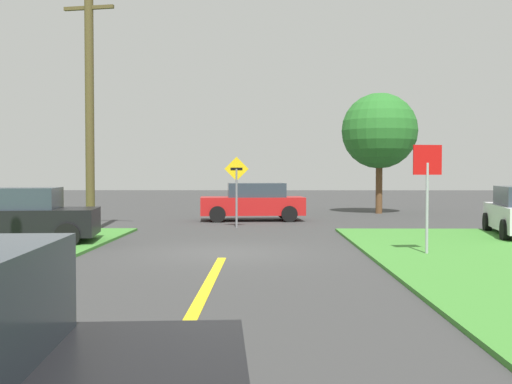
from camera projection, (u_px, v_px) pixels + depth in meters
The scene contains 8 objects.
ground_plane at pixel (225, 253), 15.28m from camera, with size 120.00×120.00×0.00m, color #393939.
lane_stripe_center at pixel (181, 338), 7.28m from camera, with size 0.20×14.00×0.01m, color yellow.
stop_sign at pixel (427, 178), 14.49m from camera, with size 0.72×0.15×2.71m.
parked_car_near_building at pixel (22, 216), 16.98m from camera, with size 4.26×2.63×1.62m.
car_approaching_junction at pixel (253, 202), 25.81m from camera, with size 4.55×2.25×1.62m.
utility_pole_mid at pixel (90, 107), 20.59m from camera, with size 1.79×0.42×8.36m.
direction_sign at pixel (237, 184), 22.35m from camera, with size 0.91×0.08×2.65m.
oak_tree_left at pixel (379, 131), 30.50m from camera, with size 3.84×3.84×6.13m.
Camera 1 is at (1.03, -15.21, 2.00)m, focal length 42.14 mm.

